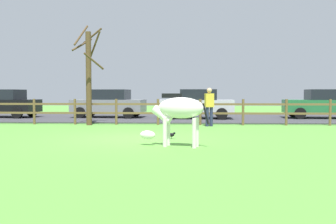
{
  "coord_description": "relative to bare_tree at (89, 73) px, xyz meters",
  "views": [
    {
      "loc": [
        1.58,
        -11.6,
        1.43
      ],
      "look_at": [
        0.92,
        1.02,
        0.78
      ],
      "focal_mm": 40.06,
      "sensor_mm": 36.0,
      "label": 1
    }
  ],
  "objects": [
    {
      "name": "bare_tree",
      "position": [
        0.0,
        0.0,
        0.0
      ],
      "size": [
        1.45,
        1.45,
        4.47
      ],
      "color": "#513A23",
      "rests_on": "ground_plane"
    },
    {
      "name": "crow_on_grass",
      "position": [
        3.88,
        -4.75,
        -2.16
      ],
      "size": [
        0.21,
        0.1,
        0.2
      ],
      "color": "black",
      "rests_on": "ground_plane"
    },
    {
      "name": "parked_car_green",
      "position": [
        11.69,
        4.3,
        -1.44
      ],
      "size": [
        4.1,
        2.08,
        1.56
      ],
      "color": "#236B38",
      "rests_on": "parking_asphalt"
    },
    {
      "name": "zebra",
      "position": [
        4.1,
        -6.47,
        -1.36
      ],
      "size": [
        1.9,
        0.8,
        1.41
      ],
      "color": "white",
      "rests_on": "ground_plane"
    },
    {
      "name": "parking_asphalt",
      "position": [
        2.78,
        4.54,
        -2.26
      ],
      "size": [
        28.0,
        7.4,
        0.05
      ],
      "primitive_type": "cube",
      "color": "#38383D",
      "rests_on": "ground_plane"
    },
    {
      "name": "visitor_near_fence",
      "position": [
        5.28,
        -0.38,
        -1.37
      ],
      "size": [
        0.41,
        0.31,
        1.64
      ],
      "color": "#232847",
      "rests_on": "ground_plane"
    },
    {
      "name": "parked_car_silver",
      "position": [
        4.82,
        3.78,
        -1.44
      ],
      "size": [
        4.05,
        1.98,
        1.56
      ],
      "color": "#B7BABF",
      "rests_on": "parking_asphalt"
    },
    {
      "name": "paddock_fence",
      "position": [
        2.11,
        0.24,
        -1.62
      ],
      "size": [
        20.76,
        0.11,
        1.15
      ],
      "color": "brown",
      "rests_on": "ground_plane"
    },
    {
      "name": "ground_plane",
      "position": [
        2.78,
        -4.76,
        -2.28
      ],
      "size": [
        60.0,
        60.0,
        0.0
      ],
      "primitive_type": "plane",
      "color": "#549338"
    },
    {
      "name": "parked_car_grey",
      "position": [
        -0.03,
        4.45,
        -1.44
      ],
      "size": [
        4.14,
        2.17,
        1.56
      ],
      "color": "slate",
      "rests_on": "parking_asphalt"
    },
    {
      "name": "parked_car_black",
      "position": [
        -6.05,
        4.17,
        -1.44
      ],
      "size": [
        4.09,
        2.07,
        1.56
      ],
      "color": "black",
      "rests_on": "parking_asphalt"
    }
  ]
}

